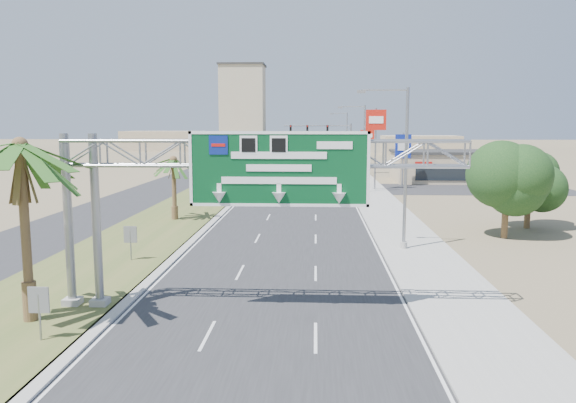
% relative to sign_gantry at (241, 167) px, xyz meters
% --- Properties ---
extents(road, '(12.00, 300.00, 0.02)m').
position_rel_sign_gantry_xyz_m(road, '(1.06, 100.07, -6.05)').
color(road, '#28282B').
rests_on(road, ground).
extents(sidewalk_right, '(4.00, 300.00, 0.10)m').
position_rel_sign_gantry_xyz_m(sidewalk_right, '(9.56, 100.07, -6.01)').
color(sidewalk_right, '#9E9B93').
rests_on(sidewalk_right, ground).
extents(median_grass, '(7.00, 300.00, 0.12)m').
position_rel_sign_gantry_xyz_m(median_grass, '(-8.94, 100.07, -6.00)').
color(median_grass, '#4A5A28').
rests_on(median_grass, ground).
extents(opposing_road, '(8.00, 300.00, 0.02)m').
position_rel_sign_gantry_xyz_m(opposing_road, '(-15.94, 100.07, -6.05)').
color(opposing_road, '#28282B').
rests_on(opposing_road, ground).
extents(sign_gantry, '(16.75, 1.24, 7.50)m').
position_rel_sign_gantry_xyz_m(sign_gantry, '(0.00, 0.00, 0.00)').
color(sign_gantry, gray).
rests_on(sign_gantry, ground).
extents(palm_near, '(5.70, 5.70, 8.35)m').
position_rel_sign_gantry_xyz_m(palm_near, '(-8.14, -1.93, 0.87)').
color(palm_near, brown).
rests_on(palm_near, ground).
extents(palm_row_b, '(3.99, 3.99, 5.95)m').
position_rel_sign_gantry_xyz_m(palm_row_b, '(-8.44, 22.07, -1.16)').
color(palm_row_b, brown).
rests_on(palm_row_b, ground).
extents(palm_row_c, '(3.99, 3.99, 6.75)m').
position_rel_sign_gantry_xyz_m(palm_row_c, '(-8.44, 38.07, -0.39)').
color(palm_row_c, brown).
rests_on(palm_row_c, ground).
extents(palm_row_d, '(3.99, 3.99, 5.45)m').
position_rel_sign_gantry_xyz_m(palm_row_d, '(-8.44, 56.07, -1.64)').
color(palm_row_d, brown).
rests_on(palm_row_d, ground).
extents(palm_row_e, '(3.99, 3.99, 6.15)m').
position_rel_sign_gantry_xyz_m(palm_row_e, '(-8.44, 75.07, -0.97)').
color(palm_row_e, brown).
rests_on(palm_row_e, ground).
extents(palm_row_f, '(3.99, 3.99, 5.75)m').
position_rel_sign_gantry_xyz_m(palm_row_f, '(-8.44, 100.07, -1.35)').
color(palm_row_f, brown).
rests_on(palm_row_f, ground).
extents(streetlight_near, '(3.27, 0.44, 10.00)m').
position_rel_sign_gantry_xyz_m(streetlight_near, '(8.36, 12.07, -1.36)').
color(streetlight_near, gray).
rests_on(streetlight_near, ground).
extents(streetlight_mid, '(3.27, 0.44, 10.00)m').
position_rel_sign_gantry_xyz_m(streetlight_mid, '(8.36, 42.07, -1.36)').
color(streetlight_mid, gray).
rests_on(streetlight_mid, ground).
extents(streetlight_far, '(3.27, 0.44, 10.00)m').
position_rel_sign_gantry_xyz_m(streetlight_far, '(8.36, 78.07, -1.36)').
color(streetlight_far, gray).
rests_on(streetlight_far, ground).
extents(signal_mast, '(10.28, 0.71, 8.00)m').
position_rel_sign_gantry_xyz_m(signal_mast, '(6.23, 62.05, -1.21)').
color(signal_mast, gray).
rests_on(signal_mast, ground).
extents(store_building, '(18.00, 10.00, 4.00)m').
position_rel_sign_gantry_xyz_m(store_building, '(23.06, 56.07, -4.06)').
color(store_building, tan).
rests_on(store_building, ground).
extents(oak_near, '(4.50, 4.50, 6.80)m').
position_rel_sign_gantry_xyz_m(oak_near, '(16.06, 16.07, -1.53)').
color(oak_near, brown).
rests_on(oak_near, ground).
extents(oak_far, '(3.50, 3.50, 5.60)m').
position_rel_sign_gantry_xyz_m(oak_far, '(19.06, 20.07, -2.24)').
color(oak_far, brown).
rests_on(oak_far, ground).
extents(median_signback_a, '(0.75, 0.08, 2.08)m').
position_rel_sign_gantry_xyz_m(median_signback_a, '(-6.74, -3.93, -4.61)').
color(median_signback_a, gray).
rests_on(median_signback_a, ground).
extents(median_signback_b, '(0.75, 0.08, 2.08)m').
position_rel_sign_gantry_xyz_m(median_signback_b, '(-7.44, 8.07, -4.61)').
color(median_signback_b, gray).
rests_on(median_signback_b, ground).
extents(tower_distant, '(20.00, 16.00, 35.00)m').
position_rel_sign_gantry_xyz_m(tower_distant, '(-30.94, 240.07, 11.44)').
color(tower_distant, '#B7A88B').
rests_on(tower_distant, ground).
extents(building_distant_left, '(24.00, 14.00, 6.00)m').
position_rel_sign_gantry_xyz_m(building_distant_left, '(-43.94, 150.07, -3.06)').
color(building_distant_left, tan).
rests_on(building_distant_left, ground).
extents(building_distant_right, '(20.00, 12.00, 5.00)m').
position_rel_sign_gantry_xyz_m(building_distant_right, '(31.06, 130.07, -3.56)').
color(building_distant_right, tan).
rests_on(building_distant_right, ground).
extents(car_left_lane, '(2.63, 5.14, 1.68)m').
position_rel_sign_gantry_xyz_m(car_left_lane, '(-0.94, 34.13, -5.22)').
color(car_left_lane, black).
rests_on(car_left_lane, ground).
extents(car_mid_lane, '(2.10, 4.90, 1.57)m').
position_rel_sign_gantry_xyz_m(car_mid_lane, '(1.39, 49.80, -5.27)').
color(car_mid_lane, maroon).
rests_on(car_mid_lane, ground).
extents(car_right_lane, '(2.43, 4.78, 1.29)m').
position_rel_sign_gantry_xyz_m(car_right_lane, '(5.89, 48.19, -5.41)').
color(car_right_lane, gray).
rests_on(car_right_lane, ground).
extents(car_far, '(2.56, 5.71, 1.63)m').
position_rel_sign_gantry_xyz_m(car_far, '(-0.25, 80.32, -5.24)').
color(car_far, black).
rests_on(car_far, ground).
extents(pole_sign_red_near, '(2.42, 0.55, 9.78)m').
position_rel_sign_gantry_xyz_m(pole_sign_red_near, '(10.15, 44.94, 1.69)').
color(pole_sign_red_near, gray).
rests_on(pole_sign_red_near, ground).
extents(pole_sign_blue, '(2.02, 0.53, 6.81)m').
position_rel_sign_gantry_xyz_m(pole_sign_blue, '(14.06, 49.05, -1.17)').
color(pole_sign_blue, gray).
rests_on(pole_sign_blue, ground).
extents(pole_sign_red_far, '(2.22, 0.62, 7.21)m').
position_rel_sign_gantry_xyz_m(pole_sign_red_far, '(11.29, 68.30, -0.42)').
color(pole_sign_red_far, gray).
rests_on(pole_sign_red_far, ground).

